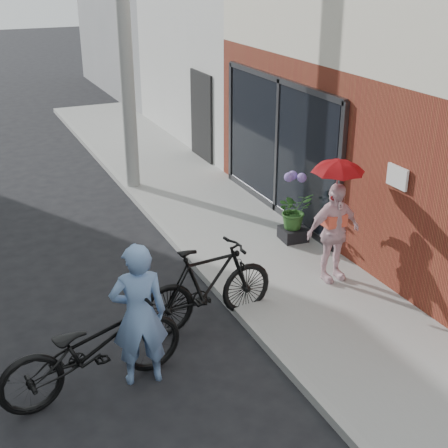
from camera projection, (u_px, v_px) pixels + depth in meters
ground at (189, 353)px, 7.82m from camera, size 80.00×80.00×0.00m
sidewalk at (263, 254)px, 10.26m from camera, size 2.20×24.00×0.12m
curb at (198, 268)px, 9.82m from camera, size 0.12×24.00×0.12m
plaster_building at (313, 0)px, 16.69m from camera, size 8.00×6.00×7.00m
utility_pole at (123, 18)px, 11.86m from camera, size 0.28×0.28×7.00m
officer at (139, 315)px, 6.99m from camera, size 0.70×0.52×1.76m
bike_left at (93, 347)px, 6.95m from camera, size 2.26×1.07×1.14m
bike_right at (208, 285)px, 8.22m from camera, size 1.98×0.72×1.16m
kimono_woman at (333, 232)px, 9.09m from camera, size 0.89×0.38×1.51m
parasol at (339, 162)px, 8.66m from camera, size 0.71×0.71×0.63m
planter at (293, 234)px, 10.62m from camera, size 0.44×0.44×0.22m
potted_plant at (294, 210)px, 10.45m from camera, size 0.58×0.50×0.65m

